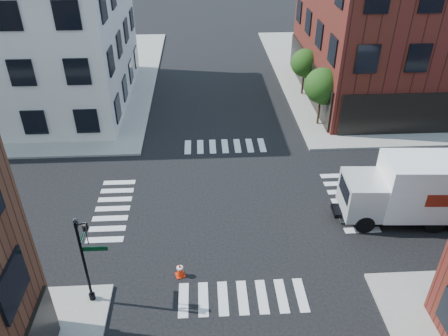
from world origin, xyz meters
TOP-DOWN VIEW (x-y plane):
  - ground at (0.00, 0.00)m, footprint 120.00×120.00m
  - sidewalk_ne at (21.00, 21.00)m, footprint 30.00×30.00m
  - sidewalk_nw at (-21.00, 21.00)m, footprint 30.00×30.00m
  - tree_near at (7.56, 9.98)m, footprint 2.69×2.69m
  - tree_far at (7.56, 15.98)m, footprint 2.43×2.43m
  - signal_pole at (-6.72, -6.68)m, footprint 1.29×1.24m
  - box_truck at (10.32, -1.83)m, footprint 8.62×3.02m
  - traffic_cone at (-2.88, -5.47)m, footprint 0.54×0.54m

SIDE VIEW (x-z plane):
  - ground at x=0.00m, z-range 0.00..0.00m
  - sidewalk_ne at x=21.00m, z-range 0.00..0.15m
  - sidewalk_nw at x=-21.00m, z-range 0.00..0.15m
  - traffic_cone at x=-2.88m, z-range -0.01..0.77m
  - box_truck at x=10.32m, z-range 0.08..3.92m
  - signal_pole at x=-6.72m, z-range 0.56..5.16m
  - tree_far at x=7.56m, z-range 0.84..4.91m
  - tree_near at x=7.56m, z-range 0.91..5.41m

